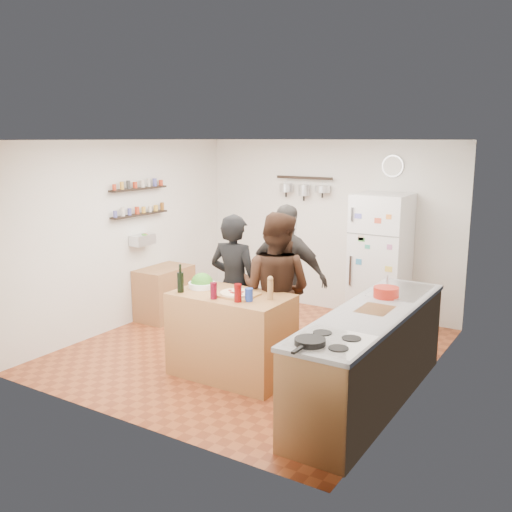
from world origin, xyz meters
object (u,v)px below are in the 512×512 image
Objects in this scene: pepper_mill at (270,290)px; fridge at (380,261)px; prep_island at (231,335)px; wine_bottle at (180,282)px; counter_run at (370,358)px; wall_clock at (393,166)px; side_table at (165,293)px; person_back at (287,279)px; red_bowl at (386,292)px; salad_bowl at (202,285)px; salt_canister at (249,295)px; person_center at (276,290)px; skillet at (310,342)px; person_left at (234,286)px.

fridge reaches higher than pepper_mill.
prep_island is 5.76× the size of wine_bottle.
counter_run is 3.22m from wall_clock.
counter_run reaches higher than side_table.
red_bowl is at bearing 166.24° from person_back.
salad_bowl is 1.98m from counter_run.
person_center is at bearing 94.80° from salt_canister.
prep_island is 1.74m from skillet.
prep_island reaches higher than counter_run.
salt_canister reaches higher than salad_bowl.
person_back reaches higher than skillet.
prep_island is at bearing -173.66° from pepper_mill.
wall_clock is (0.00, 0.33, 1.25)m from fridge.
wall_clock is (0.29, 2.77, 1.14)m from pepper_mill.
person_left is 0.93× the size of fridge.
prep_island is 2.28m from side_table.
red_bowl is (1.19, 0.19, 0.10)m from person_center.
prep_island is at bearing -106.58° from fridge.
person_back is 2.30m from wall_clock.
person_left is at bearing -3.25° from person_center.
wall_clock is (0.74, 2.82, 1.69)m from prep_island.
wine_bottle is 2.02m from skillet.
wine_bottle is at bearing -164.13° from pepper_mill.
person_left reaches higher than skillet.
person_left is at bearing 169.45° from counter_run.
fridge reaches higher than red_bowl.
red_bowl is (1.94, 0.93, -0.04)m from wine_bottle.
person_center is 1.21m from red_bowl.
skillet reaches higher than prep_island.
red_bowl is 1.91m from fridge.
prep_island is 0.61m from salt_canister.
fridge is (0.29, 2.44, -0.11)m from pepper_mill.
person_center is at bearing 128.31° from skillet.
salt_canister is at bearing -99.58° from fridge.
side_table is at bearing 150.17° from salt_canister.
red_bowl is (1.32, -0.29, 0.09)m from person_back.
wine_bottle is 2.15m from red_bowl.
fridge reaches higher than person_center.
person_back is at bearing 62.96° from wine_bottle.
prep_island is 0.74× the size of person_left.
prep_island is at bearing 116.44° from person_left.
person_left is 0.56m from person_center.
skillet is at bearing 135.16° from person_left.
person_center is at bearing 35.23° from salad_bowl.
side_table is at bearing -153.94° from fridge.
wall_clock is (1.05, 2.29, 1.31)m from person_left.
person_center is at bearing 103.46° from person_back.
person_left is at bearing -21.61° from side_table.
wall_clock is 3.62m from side_table.
counter_run is at bearing 161.70° from person_center.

